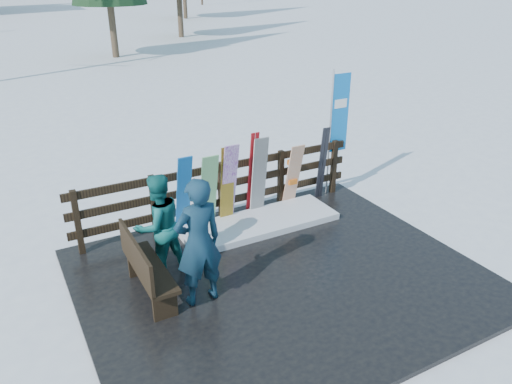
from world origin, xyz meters
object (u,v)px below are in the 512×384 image
rental_flag (337,118)px  person_front (199,242)px  snowboard_3 (229,184)px  snowboard_4 (259,177)px  snowboard_2 (227,186)px  person_back (159,226)px  bench (144,266)px  snowboard_1 (209,192)px  snowboard_5 (293,176)px  snowboard_0 (184,195)px

rental_flag → person_front: size_ratio=1.36×
snowboard_3 → snowboard_4: (0.62, -0.00, 0.01)m
snowboard_2 → snowboard_4: 0.66m
rental_flag → person_back: size_ratio=1.57×
bench → snowboard_1: 2.24m
snowboard_1 → snowboard_3: size_ratio=0.92×
rental_flag → snowboard_4: bearing=-172.2°
snowboard_3 → bench: bearing=-144.2°
snowboard_4 → person_front: (-2.02, -1.94, 0.15)m
snowboard_2 → snowboard_5: bearing=0.0°
bench → snowboard_5: bearing=23.4°
snowboard_5 → snowboard_0: bearing=-180.0°
snowboard_1 → snowboard_3: 0.41m
snowboard_0 → snowboard_5: (2.27, 0.00, -0.10)m
bench → rental_flag: bearing=20.7°
rental_flag → snowboard_5: bearing=-167.3°
snowboard_2 → person_back: person_back is taller
person_front → person_back: bearing=-78.4°
snowboard_0 → snowboard_1: 0.48m
snowboard_5 → person_front: bearing=-145.1°
rental_flag → person_front: bearing=-151.0°
bench → snowboard_2: bearing=36.3°
snowboard_1 → snowboard_4: 1.04m
snowboard_2 → rental_flag: size_ratio=0.59×
snowboard_2 → person_front: person_front is taller
snowboard_2 → snowboard_5: 1.43m
snowboard_0 → person_front: size_ratio=0.83×
snowboard_4 → snowboard_5: (0.76, 0.00, -0.13)m
snowboard_0 → snowboard_3: bearing=0.0°
snowboard_3 → snowboard_4: snowboard_4 is taller
bench → snowboard_5: 3.76m
snowboard_5 → rental_flag: 1.55m
snowboard_1 → snowboard_2: snowboard_2 is taller
bench → snowboard_3: bearing=35.8°
snowboard_1 → snowboard_3: bearing=0.0°
snowboard_1 → snowboard_2: 0.37m
snowboard_4 → rental_flag: bearing=7.8°
snowboard_2 → person_front: bearing=-125.1°
snowboard_3 → snowboard_5: bearing=0.0°
snowboard_4 → person_front: bearing=-136.3°
snowboard_0 → snowboard_1: size_ratio=1.07×
snowboard_5 → person_back: size_ratio=0.83×
snowboard_5 → rental_flag: rental_flag is taller
snowboard_5 → person_front: size_ratio=0.72×
snowboard_0 → snowboard_5: 2.27m
snowboard_3 → rental_flag: 2.72m
snowboard_3 → snowboard_5: 1.39m
snowboard_2 → snowboard_5: snowboard_2 is taller
snowboard_0 → snowboard_3: 0.88m
bench → snowboard_4: bearing=29.0°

